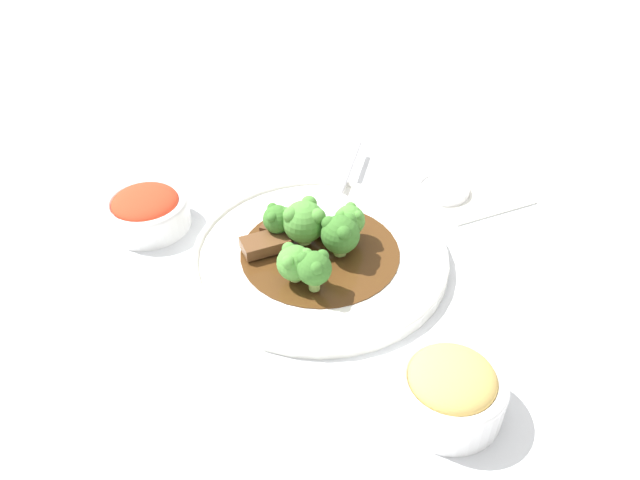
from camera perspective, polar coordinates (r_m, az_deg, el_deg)
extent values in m
plane|color=silver|center=(0.78, 0.00, -1.93)|extent=(4.00, 4.00, 0.00)
cylinder|color=white|center=(0.78, 0.00, -1.54)|extent=(0.32, 0.32, 0.01)
torus|color=white|center=(0.78, 0.00, -1.15)|extent=(0.32, 0.32, 0.01)
cylinder|color=#4C2D14|center=(0.77, 0.00, -1.10)|extent=(0.20, 0.20, 0.00)
cube|color=#56331E|center=(0.81, -3.57, 1.57)|extent=(0.06, 0.06, 0.01)
cube|color=brown|center=(0.77, -5.04, -0.34)|extent=(0.06, 0.03, 0.02)
cube|color=#56331E|center=(0.80, 0.16, 1.45)|extent=(0.05, 0.08, 0.01)
cylinder|color=#8EB756|center=(0.78, -1.45, 0.21)|extent=(0.02, 0.02, 0.01)
sphere|color=#4C8E38|center=(0.77, -1.48, 1.68)|extent=(0.05, 0.05, 0.05)
sphere|color=#4C8E38|center=(0.75, -2.67, 2.27)|extent=(0.02, 0.02, 0.02)
sphere|color=#4C8E38|center=(0.75, -0.52, 2.10)|extent=(0.02, 0.02, 0.02)
sphere|color=#4C8E38|center=(0.77, -1.30, 3.28)|extent=(0.02, 0.02, 0.02)
cylinder|color=#8EB756|center=(0.79, -3.86, 0.68)|extent=(0.01, 0.01, 0.02)
sphere|color=#387028|center=(0.77, -3.93, 1.92)|extent=(0.04, 0.04, 0.04)
sphere|color=#387028|center=(0.76, -4.40, 2.06)|extent=(0.01, 0.01, 0.01)
sphere|color=#387028|center=(0.77, -3.13, 2.53)|extent=(0.01, 0.01, 0.01)
sphere|color=#387028|center=(0.78, -4.37, 2.92)|extent=(0.01, 0.01, 0.01)
cylinder|color=#7FA84C|center=(0.76, 1.84, -0.86)|extent=(0.02, 0.02, 0.01)
sphere|color=#387028|center=(0.75, 1.88, 0.52)|extent=(0.05, 0.05, 0.05)
sphere|color=#387028|center=(0.73, 2.18, 0.62)|extent=(0.02, 0.02, 0.02)
sphere|color=#387028|center=(0.75, 2.71, 1.78)|extent=(0.02, 0.02, 0.02)
sphere|color=#387028|center=(0.74, 0.81, 1.52)|extent=(0.02, 0.02, 0.02)
cylinder|color=#8EB756|center=(0.79, 2.68, 0.63)|extent=(0.01, 0.01, 0.01)
sphere|color=#4C8E38|center=(0.78, 2.73, 1.81)|extent=(0.04, 0.04, 0.04)
sphere|color=#4C8E38|center=(0.76, 3.49, 2.11)|extent=(0.01, 0.01, 0.01)
sphere|color=#4C8E38|center=(0.78, 2.83, 2.96)|extent=(0.01, 0.01, 0.01)
sphere|color=#4C8E38|center=(0.76, 1.93, 2.23)|extent=(0.01, 0.01, 0.01)
cylinder|color=#8EB756|center=(0.73, -2.28, -3.29)|extent=(0.01, 0.01, 0.01)
sphere|color=#4C8E38|center=(0.72, -2.32, -2.11)|extent=(0.04, 0.04, 0.04)
sphere|color=#4C8E38|center=(0.71, -1.28, -1.37)|extent=(0.02, 0.02, 0.02)
sphere|color=#4C8E38|center=(0.72, -2.88, -0.82)|extent=(0.02, 0.02, 0.02)
sphere|color=#4C8E38|center=(0.70, -2.87, -2.02)|extent=(0.02, 0.02, 0.02)
cylinder|color=#7FA84C|center=(0.71, -0.51, -3.97)|extent=(0.01, 0.01, 0.02)
sphere|color=#387028|center=(0.70, -0.52, -2.61)|extent=(0.04, 0.04, 0.04)
sphere|color=#387028|center=(0.70, 0.22, -1.48)|extent=(0.02, 0.02, 0.02)
sphere|color=#387028|center=(0.69, -1.50, -1.73)|extent=(0.02, 0.02, 0.02)
sphere|color=#387028|center=(0.68, -0.31, -2.59)|extent=(0.02, 0.02, 0.02)
ellipsoid|color=silver|center=(0.83, 1.30, 2.96)|extent=(0.08, 0.08, 0.01)
cylinder|color=silver|center=(0.92, 2.79, 6.66)|extent=(0.09, 0.12, 0.01)
cylinder|color=white|center=(0.87, -15.32, 1.48)|extent=(0.06, 0.06, 0.01)
cylinder|color=white|center=(0.86, -15.49, 2.27)|extent=(0.11, 0.11, 0.04)
torus|color=white|center=(0.85, -15.69, 3.23)|extent=(0.11, 0.11, 0.01)
ellipsoid|color=red|center=(0.85, -15.72, 3.37)|extent=(0.09, 0.09, 0.03)
cylinder|color=white|center=(0.64, 11.49, -14.70)|extent=(0.06, 0.06, 0.01)
cylinder|color=white|center=(0.63, 11.71, -13.69)|extent=(0.11, 0.11, 0.04)
torus|color=white|center=(0.61, 11.98, -12.45)|extent=(0.11, 0.11, 0.01)
ellipsoid|color=tan|center=(0.61, 12.01, -12.27)|extent=(0.08, 0.08, 0.03)
cylinder|color=white|center=(0.92, 11.16, 4.44)|extent=(0.08, 0.08, 0.01)
torus|color=white|center=(0.91, 11.20, 4.70)|extent=(0.08, 0.08, 0.01)
cube|color=silver|center=(0.91, 14.71, 3.60)|extent=(0.13, 0.07, 0.01)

